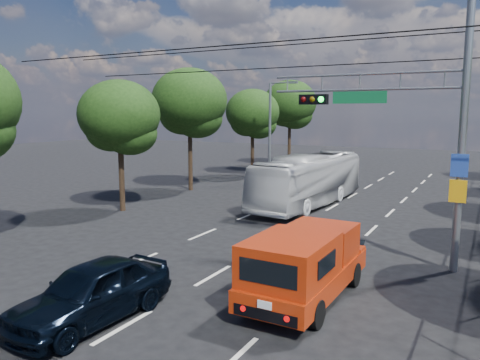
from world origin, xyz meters
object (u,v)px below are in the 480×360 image
Objects in this scene: red_pickup at (305,263)px; white_van at (275,190)px; navy_hatchback at (92,292)px; signal_mast at (422,105)px; white_bus at (309,180)px.

white_van is (-6.43, 12.29, -0.37)m from red_pickup.
signal_mast is at bearing 55.41° from navy_hatchback.
navy_hatchback is 16.06m from white_bus.
white_bus is (-6.62, 7.97, -3.86)m from signal_mast.
white_bus reaches higher than red_pickup.
white_bus is at bearing 109.97° from red_pickup.
red_pickup reaches higher than navy_hatchback.
white_van is at bearing 137.31° from signal_mast.
navy_hatchback is 16.14m from white_van.
white_van is at bearing -173.63° from white_bus.
white_bus is (-0.45, 16.05, 0.65)m from navy_hatchback.
signal_mast reaches higher than red_pickup.
red_pickup is 5.48m from navy_hatchback.
white_van is at bearing 117.61° from red_pickup.
navy_hatchback is at bearing -85.66° from white_van.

